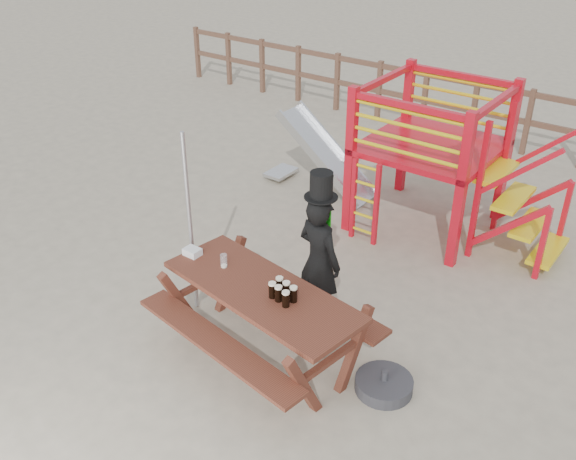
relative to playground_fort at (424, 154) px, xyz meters
name	(u,v)px	position (x,y,z in m)	size (l,w,h in m)	color
ground	(257,347)	(-0.12, -3.58, -1.07)	(60.00, 60.00, 0.00)	tan
back_fence	(501,109)	(-0.12, 3.42, -0.34)	(15.09, 0.09, 1.20)	brown
playground_fort	(424,154)	(0.00, 0.00, 0.00)	(4.71, 1.84, 2.10)	red
picnic_table	(262,313)	(0.00, -3.63, -0.53)	(2.41, 1.83, 0.86)	brown
man_with_hat	(319,258)	(0.13, -2.78, -0.24)	(0.64, 0.48, 1.86)	black
metal_pole	(190,225)	(-1.17, -3.43, 0.03)	(0.05, 0.05, 2.20)	#B2B2B7
parasol_base	(384,385)	(1.31, -3.34, -1.00)	(0.58, 0.58, 0.25)	#313136
paper_bag	(192,252)	(-1.01, -3.58, -0.18)	(0.18, 0.14, 0.08)	white
stout_pints	(283,292)	(0.28, -3.64, -0.13)	(0.28, 0.23, 0.17)	black
empty_glasses	(224,261)	(-0.57, -3.55, -0.15)	(0.07, 0.07, 0.15)	silver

